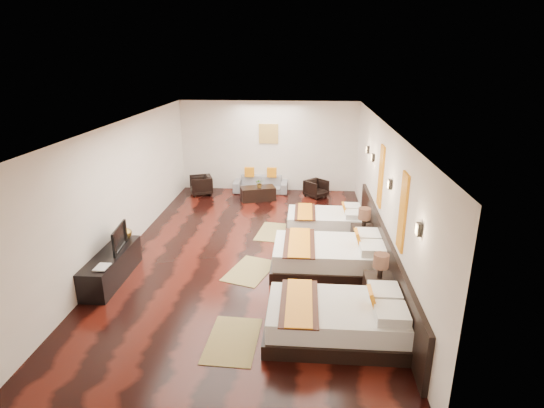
# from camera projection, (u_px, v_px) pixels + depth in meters

# --- Properties ---
(floor) EXTENTS (5.50, 9.50, 0.01)m
(floor) POSITION_uv_depth(u_px,v_px,m) (251.00, 252.00, 9.56)
(floor) COLOR black
(floor) RESTS_ON ground
(ceiling) EXTENTS (5.50, 9.50, 0.01)m
(ceiling) POSITION_uv_depth(u_px,v_px,m) (249.00, 124.00, 8.65)
(ceiling) COLOR white
(ceiling) RESTS_ON floor
(back_wall) EXTENTS (5.50, 0.01, 2.80)m
(back_wall) POSITION_uv_depth(u_px,v_px,m) (269.00, 146.00, 13.58)
(back_wall) COLOR silver
(back_wall) RESTS_ON floor
(left_wall) EXTENTS (0.01, 9.50, 2.80)m
(left_wall) POSITION_uv_depth(u_px,v_px,m) (122.00, 188.00, 9.30)
(left_wall) COLOR silver
(left_wall) RESTS_ON floor
(right_wall) EXTENTS (0.01, 9.50, 2.80)m
(right_wall) POSITION_uv_depth(u_px,v_px,m) (383.00, 194.00, 8.91)
(right_wall) COLOR silver
(right_wall) RESTS_ON floor
(headboard_panel) EXTENTS (0.08, 6.60, 0.90)m
(headboard_panel) POSITION_uv_depth(u_px,v_px,m) (384.00, 253.00, 8.46)
(headboard_panel) COLOR black
(headboard_panel) RESTS_ON floor
(bed_near) EXTENTS (2.18, 1.37, 0.83)m
(bed_near) POSITION_uv_depth(u_px,v_px,m) (338.00, 319.00, 6.63)
(bed_near) COLOR black
(bed_near) RESTS_ON floor
(bed_mid) EXTENTS (2.30, 1.45, 0.88)m
(bed_mid) POSITION_uv_depth(u_px,v_px,m) (331.00, 257.00, 8.66)
(bed_mid) COLOR black
(bed_mid) RESTS_ON floor
(bed_far) EXTENTS (1.90, 1.20, 0.73)m
(bed_far) POSITION_uv_depth(u_px,v_px,m) (326.00, 221.00, 10.65)
(bed_far) COLOR black
(bed_far) RESTS_ON floor
(nightstand_a) EXTENTS (0.49, 0.49, 0.97)m
(nightstand_a) POSITION_uv_depth(u_px,v_px,m) (379.00, 288.00, 7.43)
(nightstand_a) COLOR black
(nightstand_a) RESTS_ON floor
(nightstand_b) EXTENTS (0.50, 0.50, 1.00)m
(nightstand_b) POSITION_uv_depth(u_px,v_px,m) (363.00, 236.00, 9.52)
(nightstand_b) COLOR black
(nightstand_b) RESTS_ON floor
(jute_mat_near) EXTENTS (0.80, 1.23, 0.01)m
(jute_mat_near) POSITION_uv_depth(u_px,v_px,m) (233.00, 340.00, 6.60)
(jute_mat_near) COLOR #95834C
(jute_mat_near) RESTS_ON floor
(jute_mat_mid) EXTENTS (1.09, 1.37, 0.01)m
(jute_mat_mid) POSITION_uv_depth(u_px,v_px,m) (250.00, 271.00, 8.72)
(jute_mat_mid) COLOR #95834C
(jute_mat_mid) RESTS_ON floor
(jute_mat_far) EXTENTS (0.91, 1.29, 0.01)m
(jute_mat_far) POSITION_uv_depth(u_px,v_px,m) (274.00, 232.00, 10.63)
(jute_mat_far) COLOR #95834C
(jute_mat_far) RESTS_ON floor
(tv_console) EXTENTS (0.50, 1.80, 0.55)m
(tv_console) POSITION_uv_depth(u_px,v_px,m) (112.00, 267.00, 8.31)
(tv_console) COLOR black
(tv_console) RESTS_ON floor
(tv) EXTENTS (0.20, 0.82, 0.47)m
(tv) POSITION_uv_depth(u_px,v_px,m) (115.00, 238.00, 8.32)
(tv) COLOR black
(tv) RESTS_ON tv_console
(book) EXTENTS (0.23, 0.31, 0.03)m
(book) POSITION_uv_depth(u_px,v_px,m) (96.00, 267.00, 7.66)
(book) COLOR black
(book) RESTS_ON tv_console
(figurine) EXTENTS (0.39, 0.39, 0.31)m
(figurine) POSITION_uv_depth(u_px,v_px,m) (124.00, 231.00, 8.85)
(figurine) COLOR brown
(figurine) RESTS_ON tv_console
(sofa) EXTENTS (1.69, 0.67, 0.49)m
(sofa) POSITION_uv_depth(u_px,v_px,m) (261.00, 184.00, 13.69)
(sofa) COLOR gray
(sofa) RESTS_ON floor
(armchair_left) EXTENTS (0.83, 0.82, 0.59)m
(armchair_left) POSITION_uv_depth(u_px,v_px,m) (201.00, 185.00, 13.44)
(armchair_left) COLOR black
(armchair_left) RESTS_ON floor
(armchair_right) EXTENTS (0.82, 0.81, 0.53)m
(armchair_right) POSITION_uv_depth(u_px,v_px,m) (316.00, 189.00, 13.20)
(armchair_right) COLOR black
(armchair_right) RESTS_ON floor
(coffee_table) EXTENTS (1.10, 0.78, 0.40)m
(coffee_table) POSITION_uv_depth(u_px,v_px,m) (258.00, 194.00, 12.94)
(coffee_table) COLOR black
(coffee_table) RESTS_ON floor
(table_plant) EXTENTS (0.30, 0.28, 0.27)m
(table_plant) POSITION_uv_depth(u_px,v_px,m) (260.00, 183.00, 12.79)
(table_plant) COLOR #316321
(table_plant) RESTS_ON coffee_table
(orange_panel_a) EXTENTS (0.04, 0.40, 1.30)m
(orange_panel_a) POSITION_uv_depth(u_px,v_px,m) (403.00, 212.00, 7.02)
(orange_panel_a) COLOR #D86014
(orange_panel_a) RESTS_ON right_wall
(orange_panel_b) EXTENTS (0.04, 0.40, 1.30)m
(orange_panel_b) POSITION_uv_depth(u_px,v_px,m) (381.00, 176.00, 9.09)
(orange_panel_b) COLOR #D86014
(orange_panel_b) RESTS_ON right_wall
(sconce_near) EXTENTS (0.07, 0.12, 0.18)m
(sconce_near) POSITION_uv_depth(u_px,v_px,m) (419.00, 229.00, 5.93)
(sconce_near) COLOR black
(sconce_near) RESTS_ON right_wall
(sconce_mid) EXTENTS (0.07, 0.12, 0.18)m
(sconce_mid) POSITION_uv_depth(u_px,v_px,m) (390.00, 184.00, 8.01)
(sconce_mid) COLOR black
(sconce_mid) RESTS_ON right_wall
(sconce_far) EXTENTS (0.07, 0.12, 0.18)m
(sconce_far) POSITION_uv_depth(u_px,v_px,m) (373.00, 158.00, 10.08)
(sconce_far) COLOR black
(sconce_far) RESTS_ON right_wall
(sconce_lounge) EXTENTS (0.07, 0.12, 0.18)m
(sconce_lounge) POSITION_uv_depth(u_px,v_px,m) (368.00, 150.00, 10.93)
(sconce_lounge) COLOR black
(sconce_lounge) RESTS_ON right_wall
(gold_artwork) EXTENTS (0.60, 0.04, 0.60)m
(gold_artwork) POSITION_uv_depth(u_px,v_px,m) (269.00, 134.00, 13.43)
(gold_artwork) COLOR #AD873F
(gold_artwork) RESTS_ON back_wall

